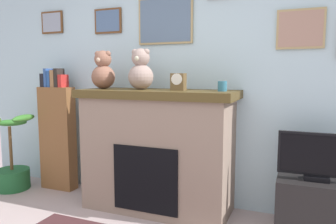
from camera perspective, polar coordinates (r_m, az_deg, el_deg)
name	(u,v)px	position (r m, az deg, el deg)	size (l,w,h in m)	color
back_wall	(177,81)	(3.53, 1.59, 5.49)	(5.20, 0.15, 2.60)	silver
fireplace	(158,150)	(3.32, -1.81, -6.62)	(1.58, 0.65, 1.23)	gray
bookshelf	(58,134)	(4.11, -18.79, -3.64)	(0.43, 0.16, 1.44)	brown
potted_plant	(12,168)	(4.38, -25.66, -8.83)	(0.54, 0.52, 0.91)	#1E592D
tv_stand	(315,208)	(3.17, 24.31, -15.01)	(0.63, 0.40, 0.49)	black
television	(318,157)	(3.03, 24.72, -7.23)	(0.64, 0.14, 0.41)	black
candle_jar	(222,86)	(3.01, 9.50, 4.48)	(0.08, 0.08, 0.09)	teal
mantel_clock	(178,82)	(3.13, 1.82, 5.32)	(0.13, 0.10, 0.16)	brown
teddy_bear_brown	(103,72)	(3.51, -11.29, 6.94)	(0.25, 0.25, 0.40)	#8B5C49
teddy_bear_tan	(141,71)	(3.29, -4.79, 7.14)	(0.25, 0.25, 0.41)	#A28980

